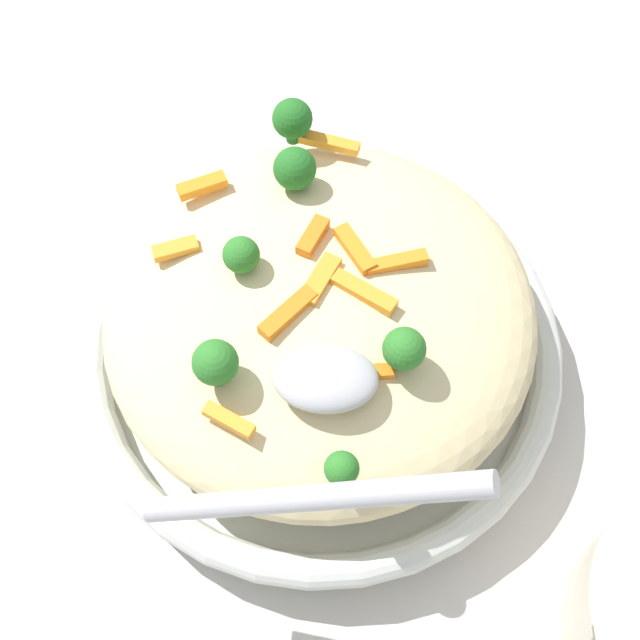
# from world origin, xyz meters

# --- Properties ---
(ground_plane) EXTENTS (2.40, 2.40, 0.00)m
(ground_plane) POSITION_xyz_m (0.00, 0.00, 0.00)
(ground_plane) COLOR beige
(serving_bowl) EXTENTS (0.31, 0.31, 0.05)m
(serving_bowl) POSITION_xyz_m (0.00, 0.00, 0.02)
(serving_bowl) COLOR silver
(serving_bowl) RESTS_ON ground_plane
(pasta_mound) EXTENTS (0.26, 0.26, 0.07)m
(pasta_mound) POSITION_xyz_m (0.00, 0.00, 0.08)
(pasta_mound) COLOR beige
(pasta_mound) RESTS_ON serving_bowl
(carrot_piece_0) EXTENTS (0.04, 0.02, 0.01)m
(carrot_piece_0) POSITION_xyz_m (-0.04, -0.01, 0.11)
(carrot_piece_0) COLOR orange
(carrot_piece_0) RESTS_ON pasta_mound
(carrot_piece_1) EXTENTS (0.03, 0.02, 0.01)m
(carrot_piece_1) POSITION_xyz_m (0.09, -0.02, 0.11)
(carrot_piece_1) COLOR orange
(carrot_piece_1) RESTS_ON pasta_mound
(carrot_piece_2) EXTENTS (0.04, 0.02, 0.01)m
(carrot_piece_2) POSITION_xyz_m (-0.00, -0.11, 0.11)
(carrot_piece_2) COLOR orange
(carrot_piece_2) RESTS_ON pasta_mound
(carrot_piece_3) EXTENTS (0.03, 0.02, 0.01)m
(carrot_piece_3) POSITION_xyz_m (0.08, -0.07, 0.11)
(carrot_piece_3) COLOR orange
(carrot_piece_3) RESTS_ON pasta_mound
(carrot_piece_4) EXTENTS (0.04, 0.01, 0.01)m
(carrot_piece_4) POSITION_xyz_m (-0.02, 0.06, 0.11)
(carrot_piece_4) COLOR orange
(carrot_piece_4) RESTS_ON pasta_mound
(carrot_piece_5) EXTENTS (0.03, 0.03, 0.01)m
(carrot_piece_5) POSITION_xyz_m (0.02, 0.02, 0.11)
(carrot_piece_5) COLOR orange
(carrot_piece_5) RESTS_ON pasta_mound
(carrot_piece_6) EXTENTS (0.04, 0.03, 0.01)m
(carrot_piece_6) POSITION_xyz_m (-0.03, 0.01, 0.11)
(carrot_piece_6) COLOR orange
(carrot_piece_6) RESTS_ON pasta_mound
(carrot_piece_7) EXTENTS (0.03, 0.02, 0.01)m
(carrot_piece_7) POSITION_xyz_m (0.04, 0.09, 0.11)
(carrot_piece_7) COLOR orange
(carrot_piece_7) RESTS_ON pasta_mound
(carrot_piece_8) EXTENTS (0.03, 0.03, 0.01)m
(carrot_piece_8) POSITION_xyz_m (-0.02, -0.02, 0.11)
(carrot_piece_8) COLOR orange
(carrot_piece_8) RESTS_ON pasta_mound
(carrot_piece_9) EXTENTS (0.02, 0.03, 0.01)m
(carrot_piece_9) POSITION_xyz_m (-0.00, -0.00, 0.11)
(carrot_piece_9) COLOR orange
(carrot_piece_9) RESTS_ON pasta_mound
(carrot_piece_10) EXTENTS (0.02, 0.03, 0.01)m
(carrot_piece_10) POSITION_xyz_m (0.01, -0.03, 0.12)
(carrot_piece_10) COLOR orange
(carrot_piece_10) RESTS_ON pasta_mound
(broccoli_floret_0) EXTENTS (0.02, 0.02, 0.02)m
(broccoli_floret_0) POSITION_xyz_m (0.04, -0.01, 0.12)
(broccoli_floret_0) COLOR #296820
(broccoli_floret_0) RESTS_ON pasta_mound
(broccoli_floret_1) EXTENTS (0.03, 0.03, 0.03)m
(broccoli_floret_1) POSITION_xyz_m (0.02, -0.11, 0.12)
(broccoli_floret_1) COLOR #205B1C
(broccoli_floret_1) RESTS_ON pasta_mound
(broccoli_floret_2) EXTENTS (0.02, 0.02, 0.02)m
(broccoli_floret_2) POSITION_xyz_m (-0.02, 0.11, 0.12)
(broccoli_floret_2) COLOR #296820
(broccoli_floret_2) RESTS_ON pasta_mound
(broccoli_floret_3) EXTENTS (0.02, 0.02, 0.03)m
(broccoli_floret_3) POSITION_xyz_m (0.05, 0.06, 0.12)
(broccoli_floret_3) COLOR #296820
(broccoli_floret_3) RESTS_ON pasta_mound
(broccoli_floret_4) EXTENTS (0.03, 0.03, 0.03)m
(broccoli_floret_4) POSITION_xyz_m (0.02, -0.07, 0.12)
(broccoli_floret_4) COLOR #205B1C
(broccoli_floret_4) RESTS_ON pasta_mound
(broccoli_floret_5) EXTENTS (0.02, 0.02, 0.03)m
(broccoli_floret_5) POSITION_xyz_m (-0.05, 0.05, 0.12)
(broccoli_floret_5) COLOR #296820
(broccoli_floret_5) RESTS_ON pasta_mound
(serving_spoon) EXTENTS (0.16, 0.11, 0.09)m
(serving_spoon) POSITION_xyz_m (-0.00, 0.09, 0.13)
(serving_spoon) COLOR #B7B7BC
(serving_spoon) RESTS_ON pasta_mound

